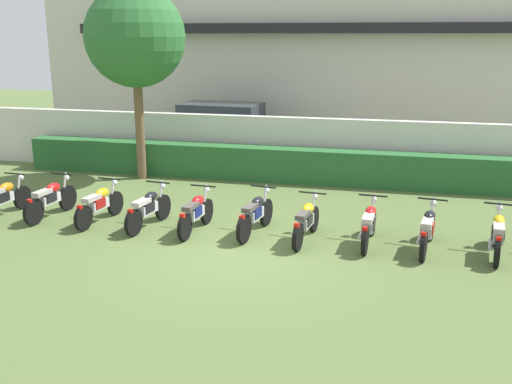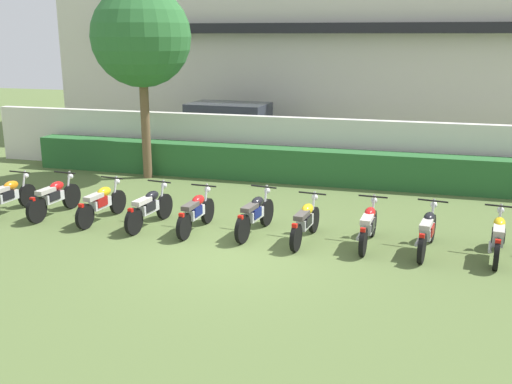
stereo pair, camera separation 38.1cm
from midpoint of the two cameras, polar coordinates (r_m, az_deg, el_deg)
name	(u,v)px [view 1 (the left image)]	position (r m, az deg, el deg)	size (l,w,h in m)	color
ground	(239,252)	(11.80, -2.54, -5.82)	(60.00, 60.00, 0.00)	#566B38
building	(331,35)	(24.87, 6.84, 14.83)	(22.10, 6.50, 8.30)	beige
compound_wall	(298,147)	(17.81, 3.47, 4.34)	(20.99, 0.30, 1.80)	silver
hedge_row	(294,165)	(17.22, 3.03, 2.60)	(16.79, 0.70, 0.99)	#28602D
parked_car	(226,131)	(20.65, -3.48, 5.92)	(4.59, 2.27, 1.89)	navy
tree_near_inspector	(135,38)	(17.62, -12.24, 14.39)	(2.86, 2.86, 5.56)	brown
motorcycle_in_row_0	(3,198)	(15.27, -23.93, -0.53)	(0.60, 1.84, 0.95)	black
motorcycle_in_row_1	(50,199)	(14.73, -19.98, -0.62)	(0.60, 1.88, 0.97)	black
motorcycle_in_row_2	(99,204)	(13.99, -15.69, -1.13)	(0.60, 1.84, 0.95)	black
motorcycle_in_row_3	(148,208)	(13.37, -11.19, -1.56)	(0.60, 1.84, 0.96)	black
motorcycle_in_row_4	(196,212)	(12.92, -6.70, -1.97)	(0.60, 1.80, 0.95)	black
motorcycle_in_row_5	(255,214)	(12.69, -0.93, -2.15)	(0.60, 1.89, 0.96)	black
motorcycle_in_row_6	(306,221)	(12.31, 3.99, -2.80)	(0.60, 1.84, 0.94)	black
motorcycle_in_row_7	(369,224)	(12.26, 10.01, -3.08)	(0.60, 1.82, 0.94)	black
motorcycle_in_row_8	(428,229)	(12.19, 15.44, -3.48)	(0.61, 1.89, 0.95)	black
motorcycle_in_row_9	(498,234)	(12.31, 21.52, -3.82)	(0.60, 1.81, 0.95)	black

